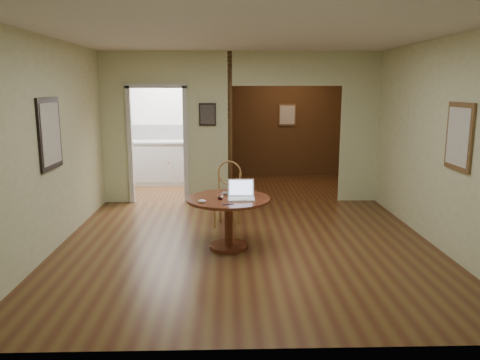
{
  "coord_description": "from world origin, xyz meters",
  "views": [
    {
      "loc": [
        -0.26,
        -5.92,
        2.06
      ],
      "look_at": [
        -0.1,
        -0.2,
        0.93
      ],
      "focal_mm": 35.0,
      "sensor_mm": 36.0,
      "label": 1
    }
  ],
  "objects_px": {
    "chair": "(228,190)",
    "open_laptop": "(241,194)",
    "closed_laptop": "(233,194)",
    "dining_table": "(229,211)"
  },
  "relations": [
    {
      "from": "chair",
      "to": "open_laptop",
      "type": "relative_size",
      "value": 2.91
    },
    {
      "from": "chair",
      "to": "closed_laptop",
      "type": "height_order",
      "value": "chair"
    },
    {
      "from": "dining_table",
      "to": "open_laptop",
      "type": "bearing_deg",
      "value": -13.59
    },
    {
      "from": "open_laptop",
      "to": "chair",
      "type": "bearing_deg",
      "value": 98.74
    },
    {
      "from": "chair",
      "to": "dining_table",
      "type": "bearing_deg",
      "value": -73.81
    },
    {
      "from": "chair",
      "to": "open_laptop",
      "type": "distance_m",
      "value": 1.12
    },
    {
      "from": "dining_table",
      "to": "open_laptop",
      "type": "xyz_separation_m",
      "value": [
        0.16,
        -0.04,
        0.24
      ]
    },
    {
      "from": "chair",
      "to": "closed_laptop",
      "type": "bearing_deg",
      "value": -70.21
    },
    {
      "from": "dining_table",
      "to": "open_laptop",
      "type": "height_order",
      "value": "open_laptop"
    },
    {
      "from": "chair",
      "to": "open_laptop",
      "type": "height_order",
      "value": "chair"
    }
  ]
}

